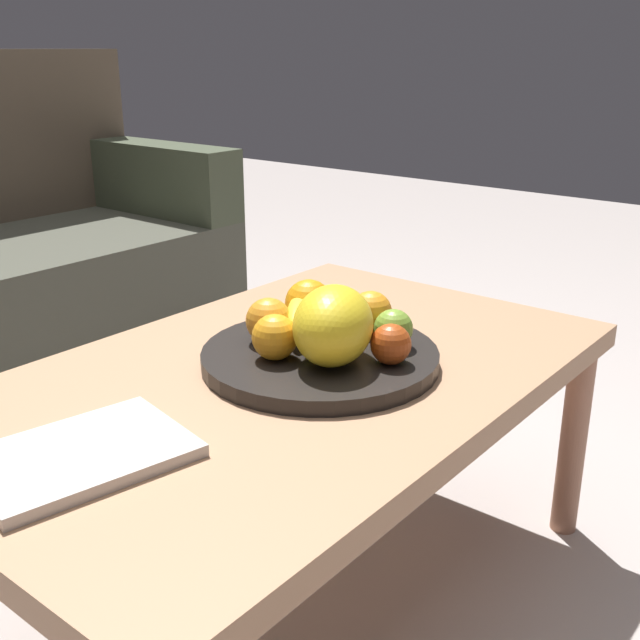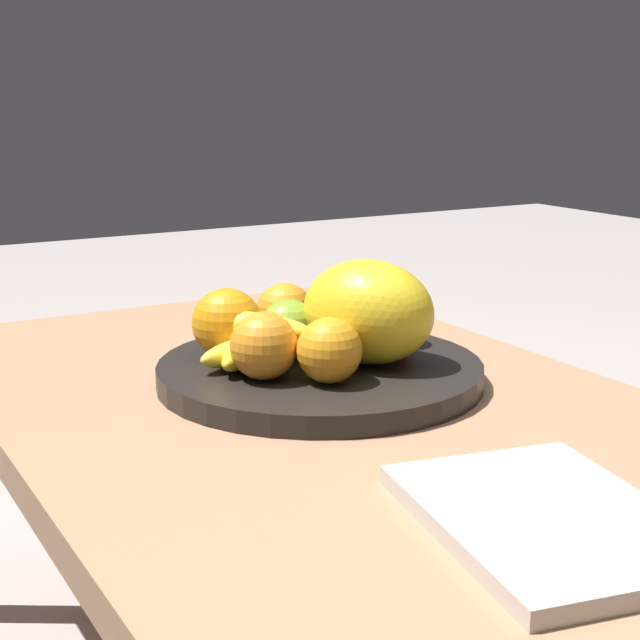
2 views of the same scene
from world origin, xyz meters
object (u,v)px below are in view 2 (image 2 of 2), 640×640
(melon_large_front, at_px, (368,312))
(orange_left, at_px, (264,346))
(fruit_bowl, at_px, (320,372))
(orange_right, at_px, (285,311))
(coffee_table, at_px, (321,439))
(apple_front, at_px, (393,320))
(apple_left, at_px, (345,313))
(magazine, at_px, (548,520))
(orange_back, at_px, (227,323))
(orange_front, at_px, (327,351))
(apple_right, at_px, (288,328))
(banana_bunch, at_px, (252,342))

(melon_large_front, xyz_separation_m, orange_left, (0.00, 0.13, -0.02))
(fruit_bowl, bearing_deg, orange_right, -7.57)
(coffee_table, bearing_deg, apple_front, -62.27)
(apple_front, height_order, apple_left, same)
(magazine, bearing_deg, coffee_table, 10.35)
(fruit_bowl, bearing_deg, melon_large_front, -120.24)
(orange_left, relative_size, orange_back, 0.90)
(orange_front, relative_size, apple_front, 1.14)
(fruit_bowl, distance_m, orange_right, 0.13)
(coffee_table, relative_size, fruit_bowl, 2.86)
(coffee_table, relative_size, orange_back, 13.10)
(orange_front, xyz_separation_m, apple_right, (0.11, -0.01, -0.00))
(orange_right, bearing_deg, fruit_bowl, 172.43)
(orange_left, distance_m, orange_right, 0.17)
(orange_left, xyz_separation_m, apple_right, (0.06, -0.06, -0.00))
(coffee_table, distance_m, fruit_bowl, 0.08)
(fruit_bowl, bearing_deg, banana_bunch, 64.17)
(apple_left, bearing_deg, orange_back, 93.06)
(melon_large_front, relative_size, orange_right, 2.22)
(orange_front, bearing_deg, magazine, 179.32)
(melon_large_front, relative_size, apple_left, 2.52)
(orange_right, xyz_separation_m, magazine, (-0.53, 0.05, -0.05))
(melon_large_front, bearing_deg, orange_left, 89.30)
(melon_large_front, relative_size, apple_right, 2.30)
(apple_left, bearing_deg, magazine, 166.51)
(orange_back, distance_m, apple_front, 0.21)
(orange_front, distance_m, magazine, 0.35)
(apple_right, bearing_deg, orange_right, -24.86)
(orange_right, height_order, orange_back, orange_back)
(apple_front, bearing_deg, orange_left, 103.69)
(melon_large_front, bearing_deg, orange_right, 12.57)
(coffee_table, distance_m, banana_bunch, 0.14)
(apple_right, xyz_separation_m, magazine, (-0.46, 0.02, -0.05))
(orange_left, bearing_deg, apple_right, -45.10)
(orange_back, height_order, banana_bunch, orange_back)
(orange_front, xyz_separation_m, apple_front, (0.10, -0.15, -0.00))
(coffee_table, height_order, orange_front, orange_front)
(coffee_table, xyz_separation_m, orange_right, (0.17, -0.05, 0.11))
(apple_front, bearing_deg, fruit_bowl, 101.29)
(apple_front, bearing_deg, orange_right, 47.97)
(melon_large_front, xyz_separation_m, banana_bunch, (0.06, 0.12, -0.03))
(banana_bunch, bearing_deg, coffee_table, -155.46)
(apple_front, height_order, apple_right, apple_right)
(coffee_table, bearing_deg, apple_right, -6.10)
(orange_right, height_order, apple_front, orange_right)
(magazine, bearing_deg, orange_left, 18.44)
(orange_right, relative_size, banana_bunch, 0.46)
(coffee_table, bearing_deg, orange_back, 22.65)
(apple_left, relative_size, banana_bunch, 0.41)
(banana_bunch, bearing_deg, melon_large_front, -117.65)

